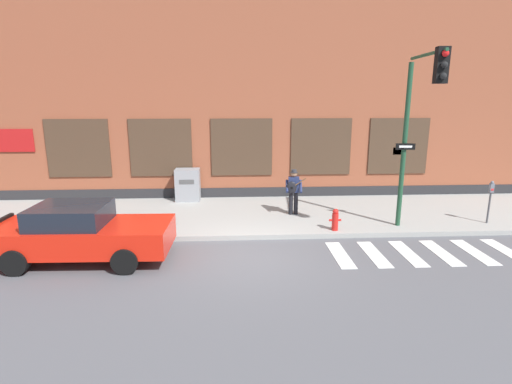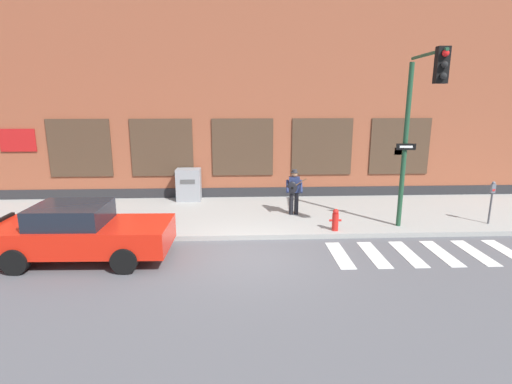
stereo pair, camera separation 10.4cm
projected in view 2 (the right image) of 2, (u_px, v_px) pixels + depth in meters
ground_plane at (246, 257)px, 10.88m from camera, size 160.00×160.00×0.00m
sidewalk at (244, 215)px, 14.49m from camera, size 28.00×4.82×0.15m
building_backdrop at (242, 86)px, 17.68m from camera, size 28.00×4.06×9.45m
crosswalk at (424, 253)px, 11.12m from camera, size 5.20×1.90×0.01m
red_car at (80, 232)px, 10.54m from camera, size 4.64×2.07×1.53m
busker at (294, 189)px, 14.06m from camera, size 0.71×0.57×1.63m
traffic_light at (418, 114)px, 11.33m from camera, size 0.64×2.50×5.31m
parking_meter at (492, 196)px, 13.04m from camera, size 0.13×0.11×1.44m
utility_box at (189, 185)px, 16.12m from camera, size 0.97×0.70×1.29m
fire_hydrant at (335, 220)px, 12.51m from camera, size 0.38×0.20×0.70m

